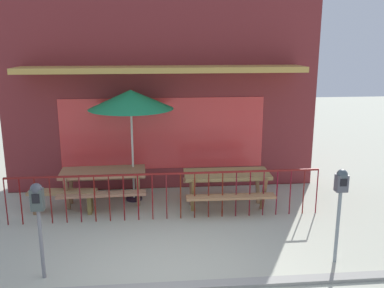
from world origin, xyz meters
TOP-DOWN VIEW (x-y plane):
  - ground at (0.00, 0.00)m, footprint 40.00×40.00m
  - pub_storefront at (0.00, 4.20)m, footprint 7.35×1.41m
  - patio_fence_front at (0.00, 2.12)m, footprint 6.20×0.04m
  - picnic_table_left at (-1.33, 3.01)m, footprint 1.84×1.41m
  - picnic_table_right at (1.30, 2.62)m, footprint 1.82×1.39m
  - patio_umbrella at (-0.70, 3.24)m, footprint 1.82×1.82m
  - patio_bench at (-2.13, 2.65)m, footprint 1.42×0.45m
  - parking_meter_near at (-1.93, 0.13)m, footprint 0.18×0.17m
  - parking_meter_far at (2.65, 0.16)m, footprint 0.18×0.17m

SIDE VIEW (x-z plane):
  - ground at x=0.00m, z-range 0.00..0.00m
  - patio_bench at x=-2.13m, z-range 0.11..0.59m
  - picnic_table_left at x=-1.33m, z-range 0.21..1.01m
  - picnic_table_right at x=1.30m, z-range 0.21..1.01m
  - patio_fence_front at x=0.00m, z-range 0.18..1.14m
  - parking_meter_near at x=-1.93m, z-range 0.41..1.91m
  - parking_meter_far at x=2.65m, z-range 0.43..1.99m
  - patio_umbrella at x=-0.70m, z-range 1.02..3.50m
  - pub_storefront at x=0.00m, z-range 0.00..5.02m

